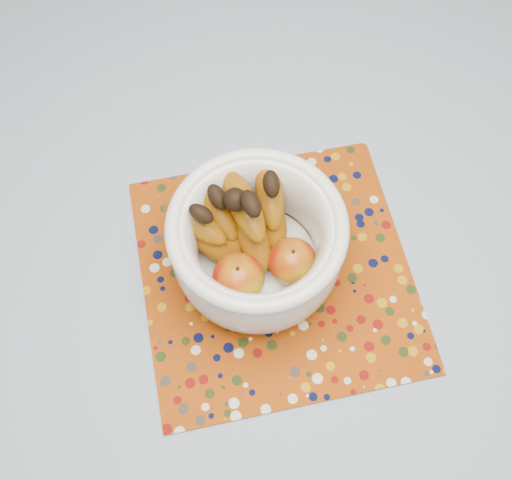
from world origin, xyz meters
TOP-DOWN VIEW (x-y plane):
  - table at (0.00, 0.00)m, footprint 1.20×1.20m
  - tablecloth at (0.00, 0.00)m, footprint 1.32×1.32m
  - placemat at (-0.01, -0.04)m, footprint 0.42×0.42m
  - fruit_bowl at (-0.04, -0.02)m, footprint 0.27×0.24m

SIDE VIEW (x-z plane):
  - table at x=0.00m, z-range 0.30..1.05m
  - tablecloth at x=0.00m, z-range 0.75..0.76m
  - placemat at x=-0.01m, z-range 0.76..0.76m
  - fruit_bowl at x=-0.04m, z-range 0.75..0.94m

